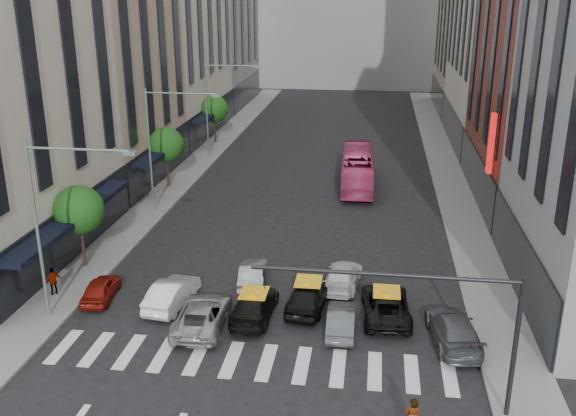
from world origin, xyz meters
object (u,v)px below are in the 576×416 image
at_px(bus, 357,169).
at_px(taxi_center, 308,295).
at_px(taxi_left, 254,305).
at_px(streetlamp_near, 53,209).
at_px(streetlamp_mid, 161,135).
at_px(pedestrian_far, 53,281).
at_px(streetlamp_far, 216,97).
at_px(car_white_front, 172,293).
at_px(car_red, 101,289).

bearing_deg(bus, taxi_center, 83.55).
bearing_deg(taxi_left, streetlamp_near, 10.25).
height_order(streetlamp_mid, pedestrian_far, streetlamp_mid).
distance_m(streetlamp_far, taxi_center, 31.98).
distance_m(taxi_center, bus, 21.96).
xyz_separation_m(streetlamp_mid, car_white_front, (4.84, -13.86, -5.19)).
bearing_deg(car_white_front, pedestrian_far, 6.12).
height_order(streetlamp_far, car_red, streetlamp_far).
height_order(streetlamp_near, car_red, streetlamp_near).
xyz_separation_m(streetlamp_mid, streetlamp_far, (0.00, 16.00, 0.00)).
relative_size(car_white_front, bus, 0.41).
relative_size(car_red, pedestrian_far, 2.33).
height_order(car_white_front, taxi_left, car_white_front).
height_order(streetlamp_mid, taxi_center, streetlamp_mid).
bearing_deg(pedestrian_far, car_white_front, 140.48).
relative_size(car_red, bus, 0.34).
bearing_deg(streetlamp_near, streetlamp_far, 90.00).
xyz_separation_m(streetlamp_mid, pedestrian_far, (-1.76, -13.78, -4.99)).
relative_size(streetlamp_far, pedestrian_far, 5.86).
bearing_deg(streetlamp_mid, streetlamp_near, -90.00).
height_order(car_red, taxi_left, taxi_left).
relative_size(car_red, car_white_front, 0.82).
distance_m(streetlamp_far, bus, 16.13).
bearing_deg(streetlamp_near, taxi_center, 13.09).
distance_m(car_red, pedestrian_far, 2.62).
height_order(car_red, car_white_front, car_white_front).
xyz_separation_m(streetlamp_far, pedestrian_far, (-1.76, -29.78, -4.99)).
bearing_deg(streetlamp_far, bus, -28.26).
height_order(streetlamp_mid, car_red, streetlamp_mid).
distance_m(streetlamp_mid, taxi_center, 18.54).
bearing_deg(bus, streetlamp_mid, 30.40).
height_order(streetlamp_near, car_white_front, streetlamp_near).
height_order(taxi_left, bus, bus).
relative_size(streetlamp_far, taxi_left, 1.91).
relative_size(streetlamp_mid, taxi_center, 1.99).
bearing_deg(taxi_center, bus, -88.63).
relative_size(streetlamp_far, car_red, 2.51).
bearing_deg(car_red, streetlamp_near, 63.54).
xyz_separation_m(streetlamp_mid, car_red, (0.84, -13.68, -5.29)).
relative_size(streetlamp_mid, car_white_front, 2.07).
distance_m(streetlamp_mid, pedestrian_far, 14.76).
height_order(taxi_center, pedestrian_far, pedestrian_far).
bearing_deg(car_white_front, streetlamp_mid, -63.89).
height_order(car_white_front, taxi_center, taxi_center).
bearing_deg(pedestrian_far, streetlamp_near, 89.52).
distance_m(streetlamp_near, streetlamp_far, 32.00).
relative_size(streetlamp_near, taxi_center, 1.99).
height_order(car_red, pedestrian_far, pedestrian_far).
relative_size(streetlamp_near, pedestrian_far, 5.86).
xyz_separation_m(streetlamp_mid, taxi_left, (9.35, -14.55, -5.22)).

